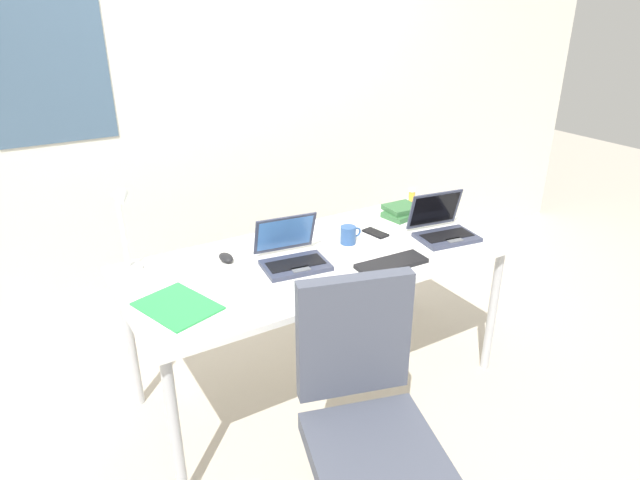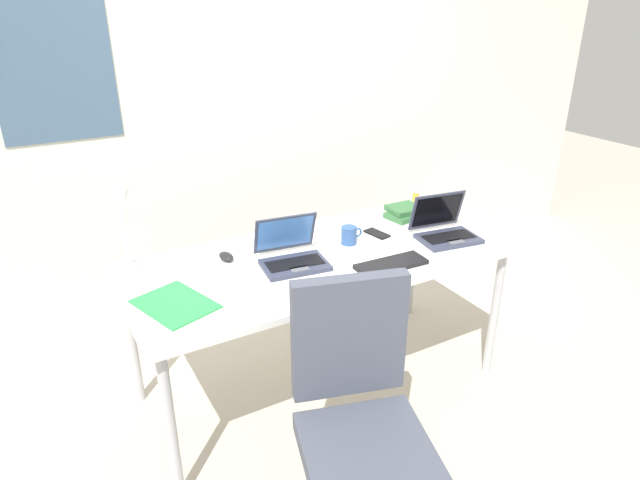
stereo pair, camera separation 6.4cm
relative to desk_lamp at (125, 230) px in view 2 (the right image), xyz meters
name	(u,v)px [view 2 (the right image)]	position (x,y,z in m)	size (l,w,h in m)	color
ground_plane	(320,383)	(0.80, -0.28, -0.94)	(12.00, 12.00, 0.00)	#B7AD9E
wall_back	(227,98)	(0.80, 0.82, 0.36)	(6.00, 0.13, 2.60)	silver
desk	(320,266)	(0.80, -0.28, -0.25)	(1.80, 0.80, 0.74)	white
desk_lamp	(125,230)	(0.00, 0.00, 0.00)	(0.12, 0.18, 0.40)	white
laptop_front_left	(292,255)	(0.65, -0.28, -0.15)	(0.32, 0.30, 0.21)	#33384C
laptop_far_corner	(445,230)	(1.44, -0.40, -0.15)	(0.32, 0.29, 0.21)	#33384C
external_keyboard	(391,264)	(1.02, -0.53, -0.19)	(0.33, 0.12, 0.02)	black
computer_mouse	(226,256)	(0.40, -0.10, -0.18)	(0.06, 0.10, 0.03)	black
cell_phone	(377,234)	(1.17, -0.20, -0.19)	(0.06, 0.14, 0.01)	black
pill_bottle	(416,196)	(1.63, 0.07, -0.16)	(0.04, 0.04, 0.08)	gold
book_stack	(405,212)	(1.44, -0.08, -0.17)	(0.23, 0.18, 0.06)	#336638
paper_folder_front_left	(175,304)	(0.09, -0.38, -0.19)	(0.23, 0.31, 0.01)	green
coffee_mug	(349,235)	(0.99, -0.23, -0.15)	(0.11, 0.08, 0.09)	#2D518C
office_chair	(360,441)	(0.53, -1.05, -0.54)	(0.55, 0.60, 0.97)	black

